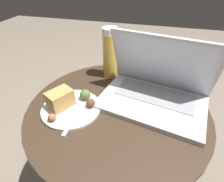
{
  "coord_description": "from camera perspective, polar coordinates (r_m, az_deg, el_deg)",
  "views": [
    {
      "loc": [
        0.1,
        -0.47,
        0.96
      ],
      "look_at": [
        -0.02,
        -0.01,
        0.61
      ],
      "focal_mm": 28.0,
      "sensor_mm": 36.0,
      "label": 1
    }
  ],
  "objects": [
    {
      "name": "table",
      "position": [
        0.74,
        1.58,
        -13.78
      ],
      "size": [
        0.65,
        0.65,
        0.54
      ],
      "color": "#9E9EA3",
      "rests_on": "ground_plane"
    },
    {
      "name": "ground_plane",
      "position": [
        1.07,
        1.2,
        -27.12
      ],
      "size": [
        6.0,
        6.0,
        0.0
      ],
      "primitive_type": "plane",
      "color": "#726656"
    },
    {
      "name": "snack_plate",
      "position": [
        0.63,
        -13.96,
        -4.0
      ],
      "size": [
        0.21,
        0.21,
        0.07
      ],
      "color": "silver",
      "rests_on": "table"
    },
    {
      "name": "beer_glass",
      "position": [
        0.76,
        -0.63,
        12.23
      ],
      "size": [
        0.06,
        0.06,
        0.21
      ],
      "color": "gold",
      "rests_on": "table"
    },
    {
      "name": "fork",
      "position": [
        0.61,
        -11.44,
        -7.58
      ],
      "size": [
        0.02,
        0.16,
        0.0
      ],
      "color": "silver",
      "rests_on": "table"
    },
    {
      "name": "laptop",
      "position": [
        0.65,
        13.9,
        0.54
      ],
      "size": [
        0.41,
        0.31,
        0.24
      ],
      "color": "silver",
      "rests_on": "table"
    }
  ]
}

